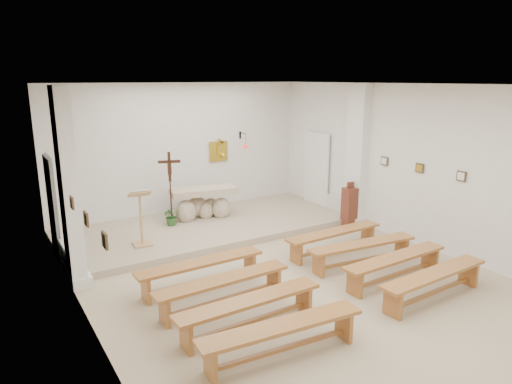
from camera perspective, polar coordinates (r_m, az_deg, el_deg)
ground at (r=8.51m, az=4.84°, el=-11.09°), size 7.00×10.00×0.00m
wall_left at (r=6.51m, az=-20.30°, el=-3.41°), size 0.02×10.00×3.50m
wall_right at (r=10.37m, az=20.72°, el=2.82°), size 0.02×10.00×3.50m
wall_back at (r=12.20m, az=-9.18°, el=5.12°), size 7.00×0.02×3.50m
ceiling at (r=7.70m, az=5.39°, el=13.12°), size 7.00×10.00×0.02m
sanctuary_platform at (r=11.27m, az=-5.87°, el=-4.29°), size 6.98×3.00×0.15m
pilaster_left at (r=8.44m, az=-22.37°, el=0.27°), size 0.26×0.55×3.50m
pilaster_right at (r=11.58m, az=12.52°, el=4.49°), size 0.26×0.55×3.50m
gold_wall_relief at (r=12.63m, az=-4.71°, el=5.09°), size 0.55×0.04×0.55m
sanctuary_lamp at (r=12.72m, az=-1.38°, el=5.93°), size 0.11×0.36×0.44m
station_frame_left_front at (r=5.78m, az=-18.39°, el=-5.75°), size 0.03×0.20×0.20m
station_frame_left_mid at (r=6.72m, az=-20.47°, el=-3.19°), size 0.03×0.20×0.20m
station_frame_left_rear at (r=7.67m, az=-22.03°, el=-1.25°), size 0.03×0.20×0.20m
station_frame_right_front at (r=9.91m, az=24.28°, el=1.82°), size 0.03×0.20×0.20m
station_frame_right_mid at (r=10.48m, az=19.78°, el=2.84°), size 0.03×0.20×0.20m
station_frame_right_rear at (r=11.11m, az=15.76°, el=3.75°), size 0.03×0.20×0.20m
radiator_left at (r=9.52m, az=-22.65°, el=-7.60°), size 0.10×0.85×0.52m
radiator_right at (r=12.44m, az=10.12°, el=-1.74°), size 0.10×0.85×0.52m
altar at (r=11.67m, az=-6.67°, el=-1.62°), size 1.72×0.94×0.84m
lectern at (r=9.87m, az=-14.18°, el=-3.12°), size 0.48×0.42×1.25m
crucifix_stand at (r=11.19m, az=-10.68°, el=1.20°), size 0.52×0.23×1.76m
potted_plant at (r=11.19m, az=-10.49°, el=-2.94°), size 0.44×0.39×0.46m
donation_pedestal at (r=11.59m, az=11.59°, el=-1.80°), size 0.32×0.32×1.13m
bench_left_front at (r=8.17m, az=-6.89°, el=-9.39°), size 2.34×0.39×0.49m
bench_right_front at (r=9.77m, az=9.74°, el=-5.50°), size 2.34×0.42×0.49m
bench_left_second at (r=7.50m, az=-4.14°, el=-11.57°), size 2.35×0.44×0.49m
bench_right_second at (r=9.21m, az=13.16°, el=-6.90°), size 2.36×0.64×0.49m
bench_left_third at (r=6.85m, az=-0.81°, el=-14.13°), size 2.34×0.39×0.49m
bench_right_third at (r=8.70m, az=17.02°, el=-8.44°), size 2.34×0.43×0.49m
bench_left_fourth at (r=6.26m, az=3.29°, el=-17.13°), size 2.36×0.58×0.49m
bench_right_fourth at (r=8.24m, az=21.37°, el=-10.11°), size 2.35×0.44×0.49m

